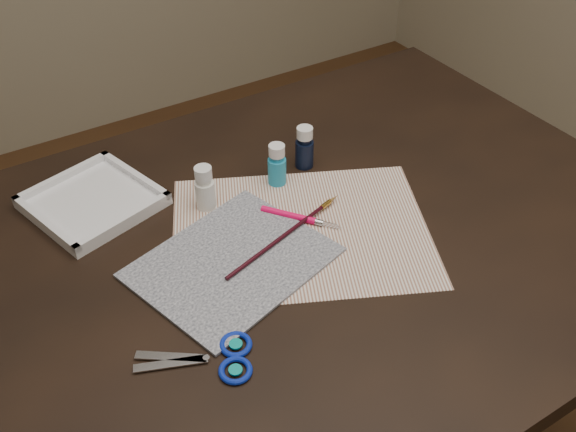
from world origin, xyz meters
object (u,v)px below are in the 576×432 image
paint_bottle_cyan (277,165)px  paint_bottle_navy (304,147)px  paper (301,231)px  scissors (194,363)px  paint_bottle_white (205,188)px  canvas (233,262)px  palette_tray (93,200)px

paint_bottle_cyan → paint_bottle_navy: paint_bottle_navy is taller
paper → scissors: scissors is taller
paint_bottle_white → paint_bottle_navy: size_ratio=1.00×
paint_bottle_white → paint_bottle_navy: bearing=4.0°
paint_bottle_white → paint_bottle_navy: (0.21, 0.01, 0.00)m
paint_bottle_cyan → scissors: bearing=-136.3°
paper → paint_bottle_white: (-0.10, 0.14, 0.04)m
paint_bottle_cyan → scissors: size_ratio=0.46×
paper → paint_bottle_cyan: paint_bottle_cyan is taller
canvas → palette_tray: size_ratio=1.48×
scissors → paper: bearing=-128.3°
paper → paint_bottle_white: bearing=126.7°
palette_tray → scissors: bearing=-89.6°
paint_bottle_white → palette_tray: (-0.17, 0.11, -0.03)m
paint_bottle_navy → scissors: 0.49m
scissors → canvas: bearing=-111.2°
paper → paint_bottle_cyan: size_ratio=5.22×
paint_bottle_navy → scissors: (-0.38, -0.31, -0.04)m
paint_bottle_white → scissors: size_ratio=0.47×
scissors → palette_tray: 0.40m
paint_bottle_cyan → scissors: (-0.30, -0.29, -0.04)m
paint_bottle_navy → scissors: paint_bottle_navy is taller
paint_bottle_cyan → paper: bearing=-104.8°
paper → paint_bottle_navy: (0.11, 0.16, 0.04)m
canvas → paint_bottle_white: size_ratio=3.44×
palette_tray → paint_bottle_white: bearing=-32.8°
paint_bottle_cyan → paint_bottle_navy: 0.07m
paper → palette_tray: palette_tray is taller
canvas → palette_tray: 0.29m
paint_bottle_white → canvas: bearing=-100.8°
canvas → scissors: 0.20m
paint_bottle_white → paint_bottle_cyan: size_ratio=1.03×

